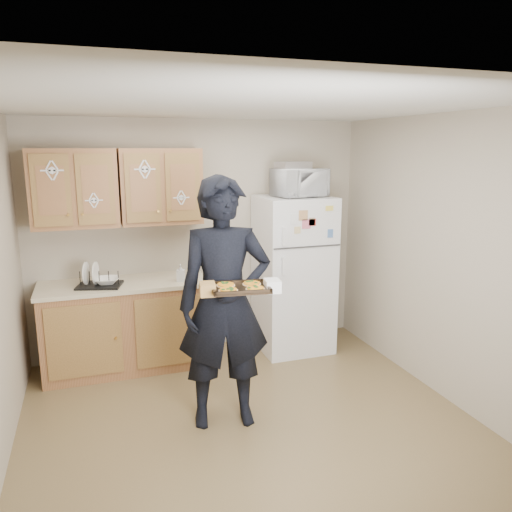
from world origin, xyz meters
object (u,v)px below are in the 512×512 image
object	(u,v)px
baking_tray	(240,289)
microwave	(299,183)
person	(224,304)
refrigerator	(293,274)
dish_rack	(99,278)

from	to	relation	value
baking_tray	microwave	bearing A→B (deg)	61.51
baking_tray	person	bearing A→B (deg)	105.78
baking_tray	refrigerator	bearing A→B (deg)	63.15
microwave	baking_tray	bearing A→B (deg)	-136.93
microwave	refrigerator	bearing A→B (deg)	110.57
baking_tray	dish_rack	world-z (taller)	baking_tray
person	dish_rack	size ratio (longest dim) A/B	4.98
microwave	dish_rack	bearing A→B (deg)	168.67
baking_tray	microwave	distance (m)	1.97
baking_tray	microwave	size ratio (longest dim) A/B	0.79
person	baking_tray	xyz separation A→B (m)	(0.04, -0.30, 0.20)
refrigerator	microwave	size ratio (longest dim) A/B	3.21
baking_tray	microwave	world-z (taller)	microwave
refrigerator	dish_rack	xyz separation A→B (m)	(-2.03, -0.02, 0.13)
person	dish_rack	world-z (taller)	person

